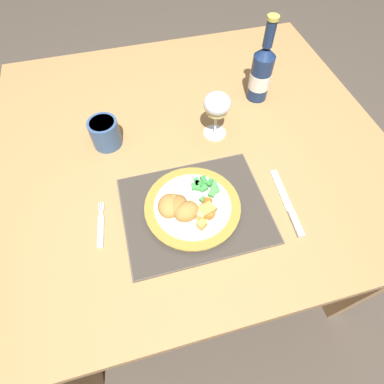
# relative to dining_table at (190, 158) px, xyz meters

# --- Properties ---
(ground_plane) EXTENTS (6.00, 6.00, 0.00)m
(ground_plane) POSITION_rel_dining_table_xyz_m (0.00, 0.00, -0.65)
(ground_plane) COLOR #4C4238
(dining_table) EXTENTS (1.13, 1.05, 0.74)m
(dining_table) POSITION_rel_dining_table_xyz_m (0.00, 0.00, 0.00)
(dining_table) COLOR #AD7F4C
(dining_table) RESTS_ON ground
(placemat) EXTENTS (0.36, 0.28, 0.01)m
(placemat) POSITION_rel_dining_table_xyz_m (-0.05, -0.24, 0.09)
(placemat) COLOR brown
(placemat) RESTS_ON dining_table
(dinner_plate) EXTENTS (0.24, 0.24, 0.02)m
(dinner_plate) POSITION_rel_dining_table_xyz_m (-0.06, -0.24, 0.11)
(dinner_plate) COLOR white
(dinner_plate) RESTS_ON placemat
(breaded_croquettes) EXTENTS (0.11, 0.10, 0.04)m
(breaded_croquettes) POSITION_rel_dining_table_xyz_m (-0.10, -0.25, 0.13)
(breaded_croquettes) COLOR #A87033
(breaded_croquettes) RESTS_ON dinner_plate
(green_beans_pile) EXTENTS (0.07, 0.09, 0.02)m
(green_beans_pile) POSITION_rel_dining_table_xyz_m (-0.01, -0.20, 0.12)
(green_beans_pile) COLOR #338438
(green_beans_pile) RESTS_ON dinner_plate
(glazed_carrots) EXTENTS (0.04, 0.06, 0.02)m
(glazed_carrots) POSITION_rel_dining_table_xyz_m (-0.03, -0.27, 0.13)
(glazed_carrots) COLOR orange
(glazed_carrots) RESTS_ON dinner_plate
(fork) EXTENTS (0.03, 0.12, 0.01)m
(fork) POSITION_rel_dining_table_xyz_m (-0.28, -0.23, 0.09)
(fork) COLOR silver
(fork) RESTS_ON dining_table
(table_knife) EXTENTS (0.03, 0.20, 0.01)m
(table_knife) POSITION_rel_dining_table_xyz_m (0.18, -0.29, 0.09)
(table_knife) COLOR silver
(table_knife) RESTS_ON dining_table
(wine_glass) EXTENTS (0.08, 0.08, 0.14)m
(wine_glass) POSITION_rel_dining_table_xyz_m (0.08, -0.00, 0.19)
(wine_glass) COLOR silver
(wine_glass) RESTS_ON dining_table
(bottle) EXTENTS (0.07, 0.07, 0.26)m
(bottle) POSITION_rel_dining_table_xyz_m (0.26, 0.12, 0.18)
(bottle) COLOR navy
(bottle) RESTS_ON dining_table
(roast_potatoes) EXTENTS (0.08, 0.07, 0.03)m
(roast_potatoes) POSITION_rel_dining_table_xyz_m (-0.05, -0.27, 0.13)
(roast_potatoes) COLOR gold
(roast_potatoes) RESTS_ON dinner_plate
(drinking_cup) EXTENTS (0.08, 0.08, 0.08)m
(drinking_cup) POSITION_rel_dining_table_xyz_m (-0.24, 0.04, 0.13)
(drinking_cup) COLOR #385684
(drinking_cup) RESTS_ON dining_table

